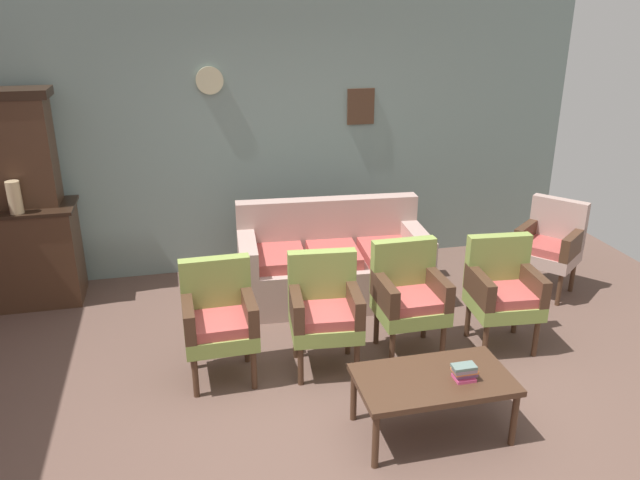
# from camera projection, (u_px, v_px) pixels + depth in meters

# --- Properties ---
(ground_plane) EXTENTS (7.68, 7.68, 0.00)m
(ground_plane) POSITION_uv_depth(u_px,v_px,m) (338.00, 405.00, 4.43)
(ground_plane) COLOR brown
(wall_back_with_decor) EXTENTS (6.40, 0.09, 2.70)m
(wall_back_with_decor) POSITION_uv_depth(u_px,v_px,m) (273.00, 139.00, 6.33)
(wall_back_with_decor) COLOR gray
(wall_back_with_decor) RESTS_ON ground
(side_cabinet) EXTENTS (1.16, 0.55, 0.93)m
(side_cabinet) POSITION_uv_depth(u_px,v_px,m) (16.00, 256.00, 5.78)
(side_cabinet) COLOR #472D1E
(side_cabinet) RESTS_ON ground
(vase_on_cabinet) EXTENTS (0.12, 0.12, 0.29)m
(vase_on_cabinet) POSITION_uv_depth(u_px,v_px,m) (15.00, 197.00, 5.42)
(vase_on_cabinet) COLOR #D4B687
(vase_on_cabinet) RESTS_ON side_cabinet
(floral_couch) EXTENTS (1.79, 0.92, 0.90)m
(floral_couch) POSITION_uv_depth(u_px,v_px,m) (332.00, 265.00, 5.92)
(floral_couch) COLOR tan
(floral_couch) RESTS_ON ground
(armchair_near_couch_end) EXTENTS (0.53, 0.50, 0.90)m
(armchair_near_couch_end) POSITION_uv_depth(u_px,v_px,m) (219.00, 316.00, 4.62)
(armchair_near_couch_end) COLOR #849947
(armchair_near_couch_end) RESTS_ON ground
(armchair_row_middle) EXTENTS (0.57, 0.54, 0.90)m
(armchair_row_middle) POSITION_uv_depth(u_px,v_px,m) (325.00, 308.00, 4.74)
(armchair_row_middle) COLOR #849947
(armchair_row_middle) RESTS_ON ground
(armchair_by_doorway) EXTENTS (0.52, 0.49, 0.90)m
(armchair_by_doorway) POSITION_uv_depth(u_px,v_px,m) (409.00, 294.00, 4.97)
(armchair_by_doorway) COLOR #849947
(armchair_by_doorway) RESTS_ON ground
(armchair_near_cabinet) EXTENTS (0.56, 0.53, 0.90)m
(armchair_near_cabinet) POSITION_uv_depth(u_px,v_px,m) (503.00, 288.00, 5.06)
(armchair_near_cabinet) COLOR #849947
(armchair_near_cabinet) RESTS_ON ground
(wingback_chair_by_fireplace) EXTENTS (0.71, 0.71, 0.90)m
(wingback_chair_by_fireplace) POSITION_uv_depth(u_px,v_px,m) (550.00, 243.00, 5.99)
(wingback_chair_by_fireplace) COLOR tan
(wingback_chair_by_fireplace) RESTS_ON ground
(coffee_table) EXTENTS (1.00, 0.56, 0.42)m
(coffee_table) POSITION_uv_depth(u_px,v_px,m) (433.00, 383.00, 4.03)
(coffee_table) COLOR #472D1E
(coffee_table) RESTS_ON ground
(book_stack_on_table) EXTENTS (0.17, 0.11, 0.11)m
(book_stack_on_table) POSITION_uv_depth(u_px,v_px,m) (464.00, 372.00, 3.97)
(book_stack_on_table) COLOR #D24579
(book_stack_on_table) RESTS_ON coffee_table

